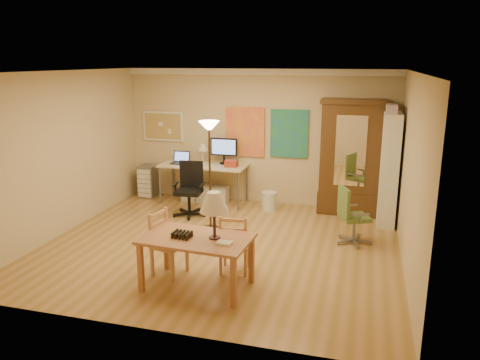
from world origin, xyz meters
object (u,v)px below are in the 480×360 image
(dining_table, at_px, (203,228))
(computer_desk, at_px, (206,179))
(bookshelf, at_px, (389,170))
(armoire, at_px, (350,165))
(office_chair_green, at_px, (352,228))
(office_chair_black, at_px, (190,201))

(dining_table, bearing_deg, computer_desk, 108.86)
(dining_table, relative_size, bookshelf, 0.72)
(dining_table, relative_size, computer_desk, 0.81)
(bookshelf, bearing_deg, computer_desk, 174.18)
(dining_table, xyz_separation_m, computer_desk, (-1.22, 3.57, -0.33))
(armoire, bearing_deg, dining_table, -114.26)
(computer_desk, bearing_deg, office_chair_green, -26.81)
(computer_desk, height_order, office_chair_black, computer_desk)
(bookshelf, bearing_deg, office_chair_black, -171.57)
(bookshelf, bearing_deg, dining_table, -125.94)
(office_chair_green, distance_m, armoire, 1.74)
(computer_desk, xyz_separation_m, office_chair_black, (-0.02, -0.89, -0.22))
(office_chair_green, xyz_separation_m, bookshelf, (0.55, 1.16, 0.74))
(dining_table, relative_size, office_chair_green, 1.52)
(computer_desk, relative_size, bookshelf, 0.89)
(dining_table, distance_m, office_chair_black, 3.00)
(office_chair_black, bearing_deg, armoire, 18.57)
(dining_table, height_order, armoire, armoire)
(office_chair_black, bearing_deg, bookshelf, 8.43)
(office_chair_green, relative_size, armoire, 0.43)
(office_chair_black, xyz_separation_m, armoire, (2.88, 0.97, 0.67))
(office_chair_green, bearing_deg, computer_desk, 153.19)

